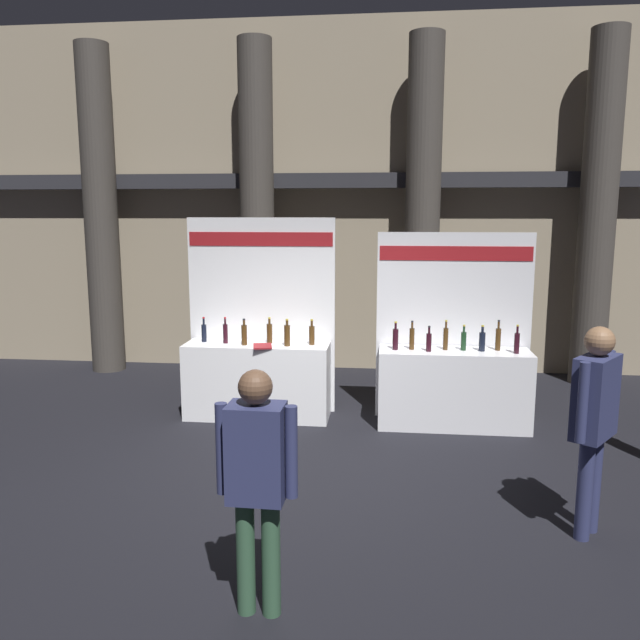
# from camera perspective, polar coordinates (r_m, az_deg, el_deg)

# --- Properties ---
(ground_plane) EXTENTS (26.84, 26.84, 0.00)m
(ground_plane) POSITION_cam_1_polar(r_m,az_deg,el_deg) (6.70, -1.27, -13.65)
(ground_plane) COLOR black
(hall_colonnade) EXTENTS (13.42, 1.06, 5.73)m
(hall_colonnade) POSITION_cam_1_polar(r_m,az_deg,el_deg) (10.66, 1.91, 10.55)
(hall_colonnade) COLOR gray
(hall_colonnade) RESTS_ON ground_plane
(exhibitor_booth_0) EXTENTS (1.95, 0.72, 2.58)m
(exhibitor_booth_0) POSITION_cam_1_polar(r_m,az_deg,el_deg) (8.35, -5.56, -4.46)
(exhibitor_booth_0) COLOR white
(exhibitor_booth_0) RESTS_ON ground_plane
(exhibitor_booth_1) EXTENTS (1.94, 0.66, 2.40)m
(exhibitor_booth_1) POSITION_cam_1_polar(r_m,az_deg,el_deg) (8.12, 11.86, -5.19)
(exhibitor_booth_1) COLOR white
(exhibitor_booth_1) RESTS_ON ground_plane
(visitor_4) EXTENTS (0.54, 0.27, 1.67)m
(visitor_4) POSITION_cam_1_polar(r_m,az_deg,el_deg) (4.23, -5.69, -13.33)
(visitor_4) COLOR #33563D
(visitor_4) RESTS_ON ground_plane
(visitor_5) EXTENTS (0.46, 0.53, 1.76)m
(visitor_5) POSITION_cam_1_polar(r_m,az_deg,el_deg) (5.62, 23.38, -7.49)
(visitor_5) COLOR navy
(visitor_5) RESTS_ON ground_plane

